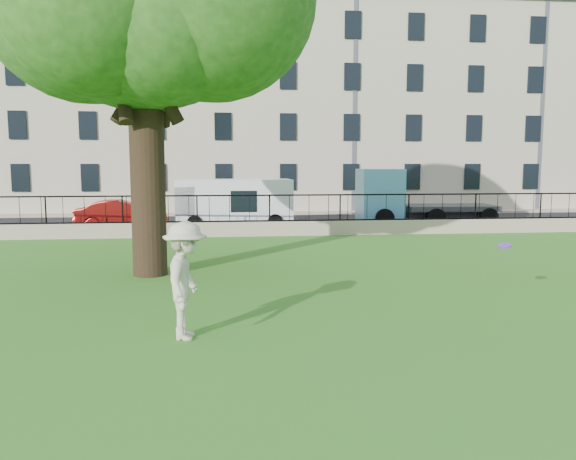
{
  "coord_description": "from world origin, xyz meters",
  "views": [
    {
      "loc": [
        -1.78,
        -11.32,
        3.02
      ],
      "look_at": [
        -0.16,
        3.5,
        1.25
      ],
      "focal_mm": 35.0,
      "sensor_mm": 36.0,
      "label": 1
    }
  ],
  "objects": [
    {
      "name": "ground",
      "position": [
        0.0,
        0.0,
        0.0
      ],
      "size": [
        120.0,
        120.0,
        0.0
      ],
      "primitive_type": "plane",
      "color": "#3D761C",
      "rests_on": "ground"
    },
    {
      "name": "iron_railing",
      "position": [
        0.0,
        12.0,
        1.15
      ],
      "size": [
        50.0,
        0.05,
        1.13
      ],
      "color": "black",
      "rests_on": "retaining_wall"
    },
    {
      "name": "building_row",
      "position": [
        0.0,
        27.57,
        6.92
      ],
      "size": [
        56.4,
        10.4,
        13.8
      ],
      "color": "#B9AF93",
      "rests_on": "ground"
    },
    {
      "name": "white_van",
      "position": [
        -1.46,
        15.31,
        1.14
      ],
      "size": [
        5.51,
        2.41,
        2.27
      ],
      "primitive_type": "cube",
      "rotation": [
        0.0,
        0.0,
        0.06
      ],
      "color": "white",
      "rests_on": "street"
    },
    {
      "name": "retaining_wall",
      "position": [
        0.0,
        12.0,
        0.3
      ],
      "size": [
        50.0,
        0.4,
        0.6
      ],
      "primitive_type": "cube",
      "color": "tan",
      "rests_on": "ground"
    },
    {
      "name": "frisbee",
      "position": [
        4.0,
        -0.27,
        1.31
      ],
      "size": [
        0.33,
        0.34,
        0.12
      ],
      "primitive_type": "cylinder",
      "rotation": [
        0.21,
        -0.14,
        -0.31
      ],
      "color": "#6B22C3"
    },
    {
      "name": "man",
      "position": [
        -2.5,
        -1.72,
        1.02
      ],
      "size": [
        0.89,
        1.39,
        2.04
      ],
      "primitive_type": "imported",
      "rotation": [
        0.0,
        0.0,
        1.47
      ],
      "color": "beige",
      "rests_on": "ground"
    },
    {
      "name": "red_sedan",
      "position": [
        -6.55,
        14.89,
        0.68
      ],
      "size": [
        4.23,
        1.84,
        1.35
      ],
      "primitive_type": "imported",
      "rotation": [
        0.0,
        0.0,
        1.67
      ],
      "color": "maroon",
      "rests_on": "street"
    },
    {
      "name": "street",
      "position": [
        0.0,
        16.7,
        0.01
      ],
      "size": [
        60.0,
        9.0,
        0.01
      ],
      "primitive_type": "cube",
      "color": "black",
      "rests_on": "ground"
    },
    {
      "name": "sidewalk",
      "position": [
        0.0,
        21.9,
        0.06
      ],
      "size": [
        60.0,
        1.4,
        0.12
      ],
      "primitive_type": "cube",
      "color": "tan",
      "rests_on": "ground"
    },
    {
      "name": "blue_truck",
      "position": [
        7.95,
        15.4,
        1.38
      ],
      "size": [
        6.65,
        2.59,
        2.75
      ],
      "primitive_type": "cube",
      "rotation": [
        0.0,
        0.0,
        -0.04
      ],
      "color": "#4E94B8",
      "rests_on": "street"
    }
  ]
}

